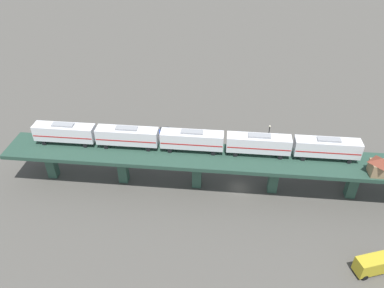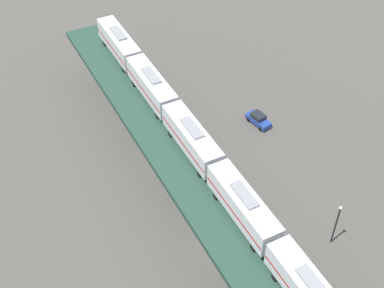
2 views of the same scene
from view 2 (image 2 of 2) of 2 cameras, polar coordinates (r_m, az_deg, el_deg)
The scene contains 5 objects.
ground_plane at distance 69.73m, azimuth 2.65°, elevation -10.72°, with size 400.00×400.00×0.00m, color #4C4944.
elevated_viaduct at distance 64.64m, azimuth 2.76°, elevation -7.15°, with size 34.87×90.45×7.66m.
subway_train at distance 68.19m, azimuth -0.00°, elevation 0.64°, with size 20.88×60.50×4.45m.
street_car_blue at distance 85.93m, azimuth 7.10°, elevation 2.65°, with size 3.57×4.74×1.89m.
street_lamp at distance 69.07m, azimuth 15.18°, elevation -8.00°, with size 0.44×0.44×6.94m.
Camera 2 is at (10.51, 39.89, 56.22)m, focal length 50.00 mm.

